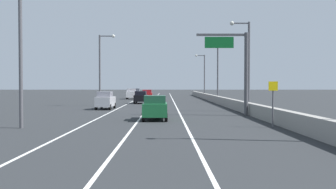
{
  "coord_description": "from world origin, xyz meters",
  "views": [
    {
      "loc": [
        0.11,
        -5.26,
        2.76
      ],
      "look_at": [
        0.49,
        49.44,
        1.38
      ],
      "focal_mm": 39.59,
      "sensor_mm": 36.0,
      "label": 1
    }
  ],
  "objects_px": {
    "car_gray_1": "(136,93)",
    "lamp_post_right_fourth": "(203,73)",
    "lamp_post_right_second": "(246,59)",
    "car_green_4": "(155,108)",
    "speed_advisory_sign": "(273,100)",
    "car_white_2": "(131,94)",
    "car_red_0": "(147,95)",
    "lamp_post_right_third": "(216,68)",
    "lamp_post_left_near": "(25,43)",
    "car_silver_5": "(105,100)",
    "overhead_sign_gantry": "(238,63)",
    "lamp_post_left_mid": "(102,65)",
    "car_black_3": "(141,97)"
  },
  "relations": [
    {
      "from": "lamp_post_right_third",
      "to": "car_gray_1",
      "type": "relative_size",
      "value": 2.28
    },
    {
      "from": "overhead_sign_gantry",
      "to": "lamp_post_right_fourth",
      "type": "height_order",
      "value": "lamp_post_right_fourth"
    },
    {
      "from": "overhead_sign_gantry",
      "to": "car_gray_1",
      "type": "xyz_separation_m",
      "value": [
        -13.41,
        53.87,
        -3.74
      ]
    },
    {
      "from": "car_red_0",
      "to": "car_black_3",
      "type": "bearing_deg",
      "value": -91.18
    },
    {
      "from": "lamp_post_left_mid",
      "to": "overhead_sign_gantry",
      "type": "bearing_deg",
      "value": -46.19
    },
    {
      "from": "lamp_post_left_mid",
      "to": "car_white_2",
      "type": "relative_size",
      "value": 2.22
    },
    {
      "from": "lamp_post_right_second",
      "to": "lamp_post_left_near",
      "type": "height_order",
      "value": "same"
    },
    {
      "from": "overhead_sign_gantry",
      "to": "car_black_3",
      "type": "xyz_separation_m",
      "value": [
        -10.27,
        22.38,
        -3.79
      ]
    },
    {
      "from": "car_gray_1",
      "to": "car_silver_5",
      "type": "relative_size",
      "value": 1.02
    },
    {
      "from": "speed_advisory_sign",
      "to": "car_red_0",
      "type": "distance_m",
      "value": 46.35
    },
    {
      "from": "car_green_4",
      "to": "car_silver_5",
      "type": "bearing_deg",
      "value": 114.81
    },
    {
      "from": "lamp_post_right_second",
      "to": "lamp_post_left_near",
      "type": "relative_size",
      "value": 1.0
    },
    {
      "from": "car_gray_1",
      "to": "car_white_2",
      "type": "xyz_separation_m",
      "value": [
        0.05,
        -13.53,
        0.05
      ]
    },
    {
      "from": "lamp_post_right_second",
      "to": "lamp_post_right_third",
      "type": "height_order",
      "value": "same"
    },
    {
      "from": "car_green_4",
      "to": "overhead_sign_gantry",
      "type": "bearing_deg",
      "value": 28.9
    },
    {
      "from": "lamp_post_left_near",
      "to": "car_silver_5",
      "type": "height_order",
      "value": "lamp_post_left_near"
    },
    {
      "from": "overhead_sign_gantry",
      "to": "car_red_0",
      "type": "xyz_separation_m",
      "value": [
        -9.99,
        35.77,
        -3.76
      ]
    },
    {
      "from": "car_gray_1",
      "to": "car_silver_5",
      "type": "xyz_separation_m",
      "value": [
        -0.04,
        -44.87,
        0.02
      ]
    },
    {
      "from": "lamp_post_right_third",
      "to": "lamp_post_right_fourth",
      "type": "xyz_separation_m",
      "value": [
        0.08,
        21.07,
        0.0
      ]
    },
    {
      "from": "lamp_post_left_near",
      "to": "car_green_4",
      "type": "distance_m",
      "value": 10.86
    },
    {
      "from": "car_gray_1",
      "to": "lamp_post_right_second",
      "type": "bearing_deg",
      "value": -72.45
    },
    {
      "from": "lamp_post_right_fourth",
      "to": "car_white_2",
      "type": "bearing_deg",
      "value": -154.46
    },
    {
      "from": "lamp_post_right_third",
      "to": "car_black_3",
      "type": "distance_m",
      "value": 13.37
    },
    {
      "from": "speed_advisory_sign",
      "to": "lamp_post_right_third",
      "type": "xyz_separation_m",
      "value": [
        1.19,
        35.85,
        3.7
      ]
    },
    {
      "from": "speed_advisory_sign",
      "to": "car_white_2",
      "type": "relative_size",
      "value": 0.71
    },
    {
      "from": "car_black_3",
      "to": "car_green_4",
      "type": "xyz_separation_m",
      "value": [
        2.87,
        -26.46,
        0.03
      ]
    },
    {
      "from": "car_black_3",
      "to": "car_silver_5",
      "type": "bearing_deg",
      "value": -103.34
    },
    {
      "from": "lamp_post_left_mid",
      "to": "car_green_4",
      "type": "bearing_deg",
      "value": -68.94
    },
    {
      "from": "lamp_post_right_third",
      "to": "lamp_post_left_mid",
      "type": "distance_m",
      "value": 19.84
    },
    {
      "from": "car_white_2",
      "to": "lamp_post_right_third",
      "type": "bearing_deg",
      "value": -42.78
    },
    {
      "from": "car_white_2",
      "to": "lamp_post_left_mid",
      "type": "bearing_deg",
      "value": -93.75
    },
    {
      "from": "lamp_post_right_second",
      "to": "car_white_2",
      "type": "distance_m",
      "value": 38.39
    },
    {
      "from": "car_gray_1",
      "to": "car_green_4",
      "type": "height_order",
      "value": "car_gray_1"
    },
    {
      "from": "speed_advisory_sign",
      "to": "overhead_sign_gantry",
      "type": "bearing_deg",
      "value": 92.7
    },
    {
      "from": "lamp_post_left_mid",
      "to": "lamp_post_left_near",
      "type": "bearing_deg",
      "value": -91.29
    },
    {
      "from": "lamp_post_right_fourth",
      "to": "car_green_4",
      "type": "height_order",
      "value": "lamp_post_right_fourth"
    },
    {
      "from": "lamp_post_right_second",
      "to": "car_gray_1",
      "type": "distance_m",
      "value": 51.03
    },
    {
      "from": "car_gray_1",
      "to": "car_white_2",
      "type": "height_order",
      "value": "car_white_2"
    },
    {
      "from": "overhead_sign_gantry",
      "to": "lamp_post_right_second",
      "type": "xyz_separation_m",
      "value": [
        1.92,
        5.4,
        0.74
      ]
    },
    {
      "from": "speed_advisory_sign",
      "to": "car_red_0",
      "type": "xyz_separation_m",
      "value": [
        -10.44,
        45.16,
        -0.8
      ]
    },
    {
      "from": "car_black_3",
      "to": "car_white_2",
      "type": "bearing_deg",
      "value": 99.76
    },
    {
      "from": "lamp_post_right_second",
      "to": "car_gray_1",
      "type": "height_order",
      "value": "lamp_post_right_second"
    },
    {
      "from": "overhead_sign_gantry",
      "to": "car_green_4",
      "type": "bearing_deg",
      "value": -151.1
    },
    {
      "from": "lamp_post_right_second",
      "to": "car_red_0",
      "type": "distance_m",
      "value": 32.94
    },
    {
      "from": "car_gray_1",
      "to": "car_green_4",
      "type": "xyz_separation_m",
      "value": [
        6.01,
        -57.95,
        -0.02
      ]
    },
    {
      "from": "lamp_post_right_second",
      "to": "car_red_0",
      "type": "xyz_separation_m",
      "value": [
        -11.92,
        30.38,
        -4.5
      ]
    },
    {
      "from": "lamp_post_right_second",
      "to": "lamp_post_right_third",
      "type": "distance_m",
      "value": 21.07
    },
    {
      "from": "car_gray_1",
      "to": "lamp_post_right_fourth",
      "type": "bearing_deg",
      "value": -22.73
    },
    {
      "from": "car_red_0",
      "to": "lamp_post_right_second",
      "type": "bearing_deg",
      "value": -68.58
    },
    {
      "from": "lamp_post_right_second",
      "to": "car_silver_5",
      "type": "distance_m",
      "value": 16.4
    }
  ]
}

